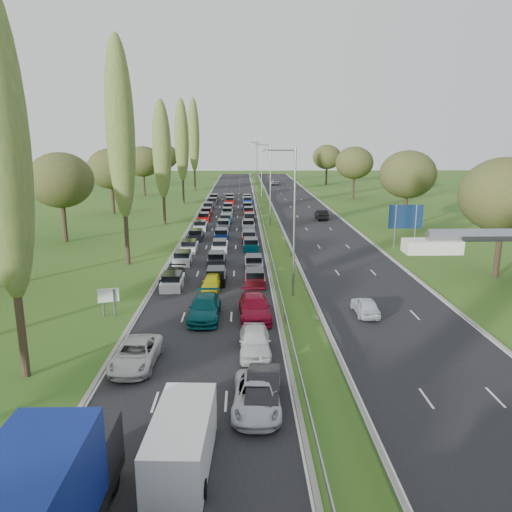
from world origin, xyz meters
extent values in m
plane|color=#28571B|center=(4.50, 80.00, 0.00)|extent=(260.00, 260.00, 0.00)
cube|color=black|center=(-2.25, 82.50, 0.00)|extent=(10.50, 215.00, 0.04)
cube|color=black|center=(11.25, 82.50, 0.00)|extent=(10.50, 215.00, 0.04)
cube|color=gray|center=(3.35, 82.50, 0.55)|extent=(0.06, 215.00, 0.32)
cube|color=gray|center=(5.65, 82.50, 0.55)|extent=(0.06, 215.00, 0.32)
cylinder|color=gray|center=(4.50, 43.00, 6.00)|extent=(0.18, 0.18, 12.00)
cylinder|color=gray|center=(4.50, 78.00, 6.00)|extent=(0.18, 0.18, 12.00)
cylinder|color=gray|center=(4.50, 113.00, 6.00)|extent=(0.18, 0.18, 12.00)
cylinder|color=gray|center=(4.50, 148.00, 6.00)|extent=(0.18, 0.18, 12.00)
cylinder|color=#2D2116|center=(-11.50, 29.00, 3.60)|extent=(0.44, 0.44, 7.20)
ellipsoid|color=#4D6A2D|center=(-11.50, 29.00, 12.40)|extent=(2.80, 2.80, 16.00)
cylinder|color=#2D2116|center=(-11.50, 54.00, 3.96)|extent=(0.44, 0.44, 7.92)
ellipsoid|color=#4D6A2D|center=(-11.50, 54.00, 13.64)|extent=(2.80, 2.80, 17.60)
cylinder|color=#2D2116|center=(-11.50, 79.00, 3.24)|extent=(0.44, 0.44, 6.48)
ellipsoid|color=#4D6A2D|center=(-11.50, 79.00, 11.16)|extent=(2.80, 2.80, 14.40)
cylinder|color=#2D2116|center=(-11.50, 104.00, 3.60)|extent=(0.44, 0.44, 7.20)
ellipsoid|color=#4D6A2D|center=(-11.50, 104.00, 12.40)|extent=(2.80, 2.80, 16.00)
cylinder|color=#2D2116|center=(-11.50, 129.00, 3.96)|extent=(0.44, 0.44, 7.92)
ellipsoid|color=#4D6A2D|center=(-11.50, 129.00, 13.64)|extent=(2.80, 2.80, 17.60)
cylinder|color=#2D2116|center=(-22.00, 66.00, 2.42)|extent=(0.56, 0.56, 4.84)
ellipsoid|color=#38471E|center=(-22.00, 66.00, 7.70)|extent=(8.00, 8.00, 6.80)
cylinder|color=#2D2116|center=(-22.00, 90.00, 2.42)|extent=(0.56, 0.56, 4.84)
ellipsoid|color=#38471E|center=(-22.00, 90.00, 7.70)|extent=(8.00, 8.00, 6.80)
cylinder|color=#2D2116|center=(-22.00, 118.00, 2.42)|extent=(0.56, 0.56, 4.84)
ellipsoid|color=#38471E|center=(-22.00, 118.00, 7.70)|extent=(8.00, 8.00, 6.80)
cylinder|color=#2D2116|center=(-22.00, 150.00, 2.42)|extent=(0.56, 0.56, 4.84)
ellipsoid|color=#38471E|center=(-22.00, 150.00, 7.70)|extent=(8.00, 8.00, 6.80)
cylinder|color=#2D2116|center=(24.00, 48.00, 2.42)|extent=(0.56, 0.56, 4.84)
ellipsoid|color=#38471E|center=(24.00, 48.00, 7.70)|extent=(8.00, 8.00, 6.80)
cylinder|color=#2D2116|center=(24.00, 75.00, 2.42)|extent=(0.56, 0.56, 4.84)
ellipsoid|color=#38471E|center=(24.00, 75.00, 7.70)|extent=(8.00, 8.00, 6.80)
cylinder|color=#2D2116|center=(24.00, 110.00, 2.42)|extent=(0.56, 0.56, 4.84)
ellipsoid|color=#38471E|center=(24.00, 110.00, 7.70)|extent=(8.00, 8.00, 6.80)
cylinder|color=#2D2116|center=(24.00, 145.00, 2.42)|extent=(0.56, 0.56, 4.84)
ellipsoid|color=#38471E|center=(24.00, 145.00, 7.70)|extent=(8.00, 8.00, 6.80)
cube|color=silver|center=(-5.75, 45.46, 0.44)|extent=(1.75, 4.00, 0.80)
cube|color=silver|center=(-5.87, 54.20, 0.44)|extent=(1.75, 4.00, 0.80)
cube|color=silver|center=(-5.79, 59.84, 0.44)|extent=(1.75, 4.00, 0.80)
cube|color=black|center=(-5.65, 66.83, 0.44)|extent=(1.75, 4.00, 0.80)
cube|color=#B2B7BC|center=(-5.66, 73.88, 0.44)|extent=(1.75, 4.00, 0.80)
cube|color=#A50C0A|center=(-5.74, 81.73, 0.44)|extent=(1.75, 4.00, 0.80)
cube|color=#A50C0A|center=(-5.76, 87.53, 0.44)|extent=(1.75, 4.00, 0.80)
cube|color=black|center=(-5.93, 94.54, 0.44)|extent=(1.75, 4.00, 0.80)
cube|color=black|center=(-5.55, 102.06, 0.44)|extent=(1.75, 4.00, 0.80)
cube|color=#590F14|center=(-5.67, 108.62, 0.44)|extent=(1.75, 4.00, 0.80)
cube|color=black|center=(-2.07, 47.12, 0.44)|extent=(1.75, 4.00, 0.80)
cube|color=black|center=(-2.35, 53.64, 0.44)|extent=(1.75, 4.00, 0.80)
cube|color=silver|center=(-2.29, 60.06, 0.44)|extent=(1.75, 4.00, 0.80)
cube|color=navy|center=(-2.39, 67.10, 0.44)|extent=(1.75, 4.00, 0.80)
cube|color=slate|center=(-2.41, 74.58, 0.44)|extent=(1.75, 4.00, 0.80)
cube|color=#053F4C|center=(-2.27, 79.86, 0.44)|extent=(1.75, 4.00, 0.80)
cube|color=silver|center=(-2.23, 87.49, 0.44)|extent=(1.75, 4.00, 0.80)
cube|color=#590F14|center=(-2.27, 93.61, 0.44)|extent=(1.75, 4.00, 0.80)
cube|color=#A50C0A|center=(-2.19, 102.99, 0.44)|extent=(1.75, 4.00, 0.80)
cube|color=black|center=(-2.29, 109.01, 0.44)|extent=(1.75, 4.00, 0.80)
cube|color=#590F14|center=(1.42, 46.38, 0.44)|extent=(1.75, 4.00, 0.80)
cube|color=slate|center=(1.44, 51.98, 0.44)|extent=(1.75, 4.00, 0.80)
cube|color=#053F4C|center=(1.30, 60.76, 0.44)|extent=(1.75, 4.00, 0.80)
cube|color=#590F14|center=(1.14, 65.58, 0.44)|extent=(1.75, 4.00, 0.80)
cube|color=#B2B7BC|center=(1.15, 74.58, 0.44)|extent=(1.75, 4.00, 0.80)
cube|color=black|center=(1.40, 81.19, 0.44)|extent=(1.75, 4.00, 0.80)
cube|color=#A50C0A|center=(1.38, 88.27, 0.44)|extent=(1.75, 4.00, 0.80)
cube|color=navy|center=(1.18, 94.24, 0.44)|extent=(1.75, 4.00, 0.80)
cube|color=navy|center=(1.35, 103.25, 0.44)|extent=(1.75, 4.00, 0.80)
cube|color=#B2B7BC|center=(1.28, 108.03, 0.44)|extent=(1.75, 4.00, 0.80)
imported|color=silver|center=(-5.74, 30.11, 0.72)|extent=(2.55, 5.14, 1.40)
imported|color=black|center=(-5.91, 46.73, 0.67)|extent=(2.15, 4.63, 1.31)
imported|color=#05484E|center=(-2.39, 37.72, 0.80)|extent=(2.29, 5.39, 1.55)
imported|color=#BFBE0C|center=(-2.31, 44.92, 0.67)|extent=(1.80, 3.93, 1.30)
imported|color=black|center=(1.33, 25.75, 0.77)|extent=(1.97, 4.67, 1.50)
imported|color=silver|center=(1.01, 25.21, 0.71)|extent=(2.50, 5.05, 1.38)
imported|color=maroon|center=(1.20, 37.77, 0.81)|extent=(2.45, 5.51, 1.57)
imported|color=silver|center=(1.06, 31.58, 0.81)|extent=(1.90, 4.65, 1.58)
imported|color=silver|center=(9.37, 38.24, 0.68)|extent=(1.59, 3.86, 1.31)
imported|color=black|center=(13.04, 82.92, 0.78)|extent=(1.75, 4.68, 1.53)
imported|color=slate|center=(9.36, 145.06, 0.77)|extent=(2.80, 5.52, 1.50)
cube|color=black|center=(-5.60, 19.59, 1.57)|extent=(2.67, 2.41, 2.20)
cylinder|color=black|center=(-5.60, 19.60, 0.52)|extent=(2.30, 1.00, 1.00)
cube|color=silver|center=(-2.04, 20.78, 1.02)|extent=(1.90, 4.74, 1.90)
cube|color=black|center=(-2.04, 22.86, 0.92)|extent=(1.85, 0.76, 1.52)
cylinder|color=black|center=(-2.84, 22.29, 0.34)|extent=(0.24, 0.64, 0.64)
cylinder|color=black|center=(-1.23, 19.26, 0.34)|extent=(0.24, 0.64, 0.64)
cube|color=white|center=(-2.04, 20.93, 1.16)|extent=(2.18, 5.44, 2.18)
cube|color=black|center=(-2.04, 23.33, 1.05)|extent=(2.12, 0.87, 1.74)
cylinder|color=black|center=(-2.97, 22.67, 0.39)|extent=(0.27, 0.74, 0.74)
cylinder|color=black|center=(-1.12, 19.19, 0.39)|extent=(0.27, 0.74, 0.74)
cylinder|color=gray|center=(-9.80, 38.38, 1.05)|extent=(0.16, 0.16, 2.10)
cylinder|color=gray|center=(-9.00, 38.38, 1.05)|extent=(0.16, 0.16, 2.10)
cube|color=white|center=(-9.40, 38.38, 1.60)|extent=(1.47, 0.51, 1.00)
cylinder|color=gray|center=(18.20, 60.76, 2.60)|extent=(0.16, 0.16, 5.20)
cylinder|color=gray|center=(20.60, 60.76, 2.60)|extent=(0.16, 0.16, 5.20)
cube|color=navy|center=(19.40, 60.76, 3.80)|extent=(4.00, 0.12, 2.80)
camera|label=1|loc=(0.39, 3.64, 12.65)|focal=35.00mm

